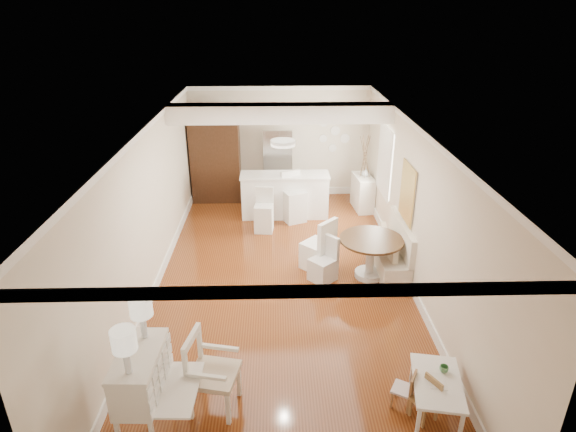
{
  "coord_description": "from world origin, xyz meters",
  "views": [
    {
      "loc": [
        -0.11,
        -7.39,
        4.63
      ],
      "look_at": [
        0.1,
        0.3,
        1.22
      ],
      "focal_mm": 30.0,
      "sensor_mm": 36.0,
      "label": 1
    }
  ],
  "objects_px": {
    "gustavian_armchair": "(214,373)",
    "pantry_cabinet": "(216,156)",
    "kids_table": "(435,396)",
    "bar_stool_right": "(294,197)",
    "slip_chair_far": "(318,243)",
    "breakfast_counter": "(285,195)",
    "slip_chair_near": "(323,259)",
    "sideboard": "(363,193)",
    "kids_chair_b": "(403,388)",
    "kids_chair_a": "(425,400)",
    "bar_stool_left": "(264,211)",
    "dining_table": "(370,258)",
    "fridge": "(292,165)",
    "secretary_bureau": "(144,394)"
  },
  "relations": [
    {
      "from": "gustavian_armchair",
      "to": "pantry_cabinet",
      "type": "bearing_deg",
      "value": 17.67
    },
    {
      "from": "kids_table",
      "to": "bar_stool_right",
      "type": "distance_m",
      "value": 5.97
    },
    {
      "from": "slip_chair_far",
      "to": "bar_stool_right",
      "type": "relative_size",
      "value": 0.9
    },
    {
      "from": "breakfast_counter",
      "to": "bar_stool_right",
      "type": "distance_m",
      "value": 0.37
    },
    {
      "from": "gustavian_armchair",
      "to": "slip_chair_near",
      "type": "relative_size",
      "value": 1.26
    },
    {
      "from": "gustavian_armchair",
      "to": "breakfast_counter",
      "type": "bearing_deg",
      "value": 2.37
    },
    {
      "from": "sideboard",
      "to": "pantry_cabinet",
      "type": "bearing_deg",
      "value": 163.36
    },
    {
      "from": "kids_chair_b",
      "to": "sideboard",
      "type": "distance_m",
      "value": 6.36
    },
    {
      "from": "kids_chair_a",
      "to": "bar_stool_left",
      "type": "xyz_separation_m",
      "value": [
        -2.02,
        5.33,
        0.21
      ]
    },
    {
      "from": "dining_table",
      "to": "fridge",
      "type": "distance_m",
      "value": 4.14
    },
    {
      "from": "bar_stool_right",
      "to": "fridge",
      "type": "bearing_deg",
      "value": 66.77
    },
    {
      "from": "kids_table",
      "to": "slip_chair_near",
      "type": "height_order",
      "value": "slip_chair_near"
    },
    {
      "from": "kids_chair_a",
      "to": "kids_chair_b",
      "type": "relative_size",
      "value": 1.07
    },
    {
      "from": "bar_stool_left",
      "to": "slip_chair_far",
      "type": "bearing_deg",
      "value": -51.64
    },
    {
      "from": "gustavian_armchair",
      "to": "bar_stool_left",
      "type": "relative_size",
      "value": 1.08
    },
    {
      "from": "secretary_bureau",
      "to": "pantry_cabinet",
      "type": "distance_m",
      "value": 7.39
    },
    {
      "from": "gustavian_armchair",
      "to": "slip_chair_far",
      "type": "height_order",
      "value": "gustavian_armchair"
    },
    {
      "from": "kids_chair_a",
      "to": "slip_chair_near",
      "type": "relative_size",
      "value": 0.67
    },
    {
      "from": "secretary_bureau",
      "to": "fridge",
      "type": "relative_size",
      "value": 0.64
    },
    {
      "from": "bar_stool_left",
      "to": "bar_stool_right",
      "type": "relative_size",
      "value": 0.84
    },
    {
      "from": "kids_chair_a",
      "to": "sideboard",
      "type": "bearing_deg",
      "value": 147.17
    },
    {
      "from": "slip_chair_near",
      "to": "breakfast_counter",
      "type": "bearing_deg",
      "value": 149.88
    },
    {
      "from": "slip_chair_near",
      "to": "sideboard",
      "type": "xyz_separation_m",
      "value": [
        1.28,
        3.31,
        -0.01
      ]
    },
    {
      "from": "kids_table",
      "to": "slip_chair_far",
      "type": "height_order",
      "value": "slip_chair_far"
    },
    {
      "from": "gustavian_armchair",
      "to": "bar_stool_right",
      "type": "relative_size",
      "value": 0.91
    },
    {
      "from": "gustavian_armchair",
      "to": "breakfast_counter",
      "type": "distance_m",
      "value": 6.0
    },
    {
      "from": "pantry_cabinet",
      "to": "secretary_bureau",
      "type": "bearing_deg",
      "value": -90.25
    },
    {
      "from": "pantry_cabinet",
      "to": "sideboard",
      "type": "relative_size",
      "value": 2.65
    },
    {
      "from": "kids_table",
      "to": "sideboard",
      "type": "relative_size",
      "value": 1.09
    },
    {
      "from": "slip_chair_far",
      "to": "breakfast_counter",
      "type": "bearing_deg",
      "value": -123.67
    },
    {
      "from": "kids_table",
      "to": "pantry_cabinet",
      "type": "relative_size",
      "value": 0.41
    },
    {
      "from": "breakfast_counter",
      "to": "gustavian_armchair",
      "type": "bearing_deg",
      "value": -99.5
    },
    {
      "from": "slip_chair_near",
      "to": "slip_chair_far",
      "type": "xyz_separation_m",
      "value": [
        -0.06,
        0.44,
        0.1
      ]
    },
    {
      "from": "gustavian_armchair",
      "to": "slip_chair_near",
      "type": "bearing_deg",
      "value": -16.58
    },
    {
      "from": "sideboard",
      "to": "slip_chair_near",
      "type": "bearing_deg",
      "value": -116.61
    },
    {
      "from": "secretary_bureau",
      "to": "dining_table",
      "type": "distance_m",
      "value": 4.71
    },
    {
      "from": "slip_chair_far",
      "to": "bar_stool_left",
      "type": "distance_m",
      "value": 1.96
    },
    {
      "from": "kids_table",
      "to": "breakfast_counter",
      "type": "bearing_deg",
      "value": 105.71
    },
    {
      "from": "kids_table",
      "to": "kids_chair_a",
      "type": "relative_size",
      "value": 1.68
    },
    {
      "from": "kids_chair_b",
      "to": "slip_chair_far",
      "type": "xyz_separation_m",
      "value": [
        -0.77,
        3.46,
        0.26
      ]
    },
    {
      "from": "slip_chair_near",
      "to": "kids_chair_b",
      "type": "bearing_deg",
      "value": -28.77
    },
    {
      "from": "secretary_bureau",
      "to": "sideboard",
      "type": "distance_m",
      "value": 7.59
    },
    {
      "from": "slip_chair_near",
      "to": "slip_chair_far",
      "type": "height_order",
      "value": "slip_chair_far"
    },
    {
      "from": "kids_table",
      "to": "bar_stool_left",
      "type": "height_order",
      "value": "bar_stool_left"
    },
    {
      "from": "slip_chair_near",
      "to": "fridge",
      "type": "xyz_separation_m",
      "value": [
        -0.42,
        3.99,
        0.48
      ]
    },
    {
      "from": "slip_chair_near",
      "to": "breakfast_counter",
      "type": "xyz_separation_m",
      "value": [
        -0.62,
        2.94,
        0.1
      ]
    },
    {
      "from": "dining_table",
      "to": "slip_chair_far",
      "type": "height_order",
      "value": "slip_chair_far"
    },
    {
      "from": "pantry_cabinet",
      "to": "sideboard",
      "type": "bearing_deg",
      "value": -11.14
    },
    {
      "from": "kids_chair_a",
      "to": "slip_chair_far",
      "type": "relative_size",
      "value": 0.54
    },
    {
      "from": "secretary_bureau",
      "to": "bar_stool_right",
      "type": "bearing_deg",
      "value": 74.3
    }
  ]
}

